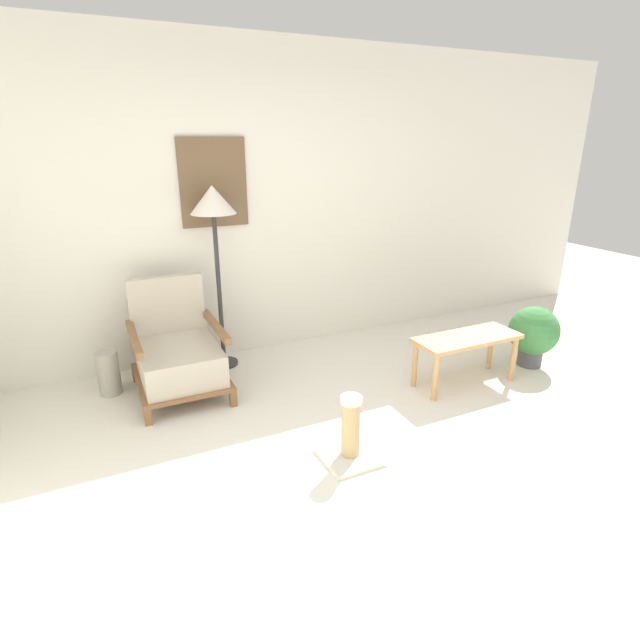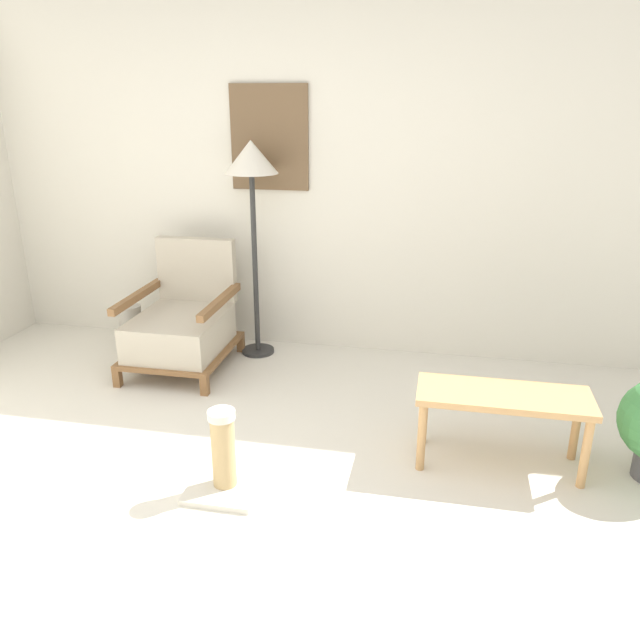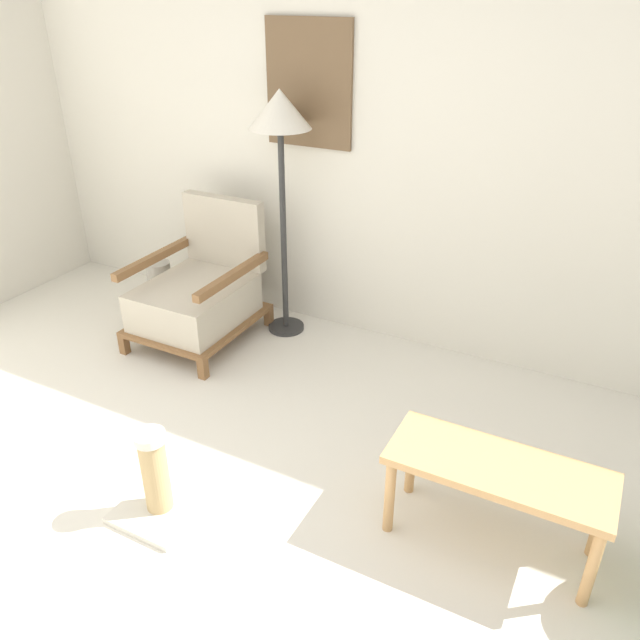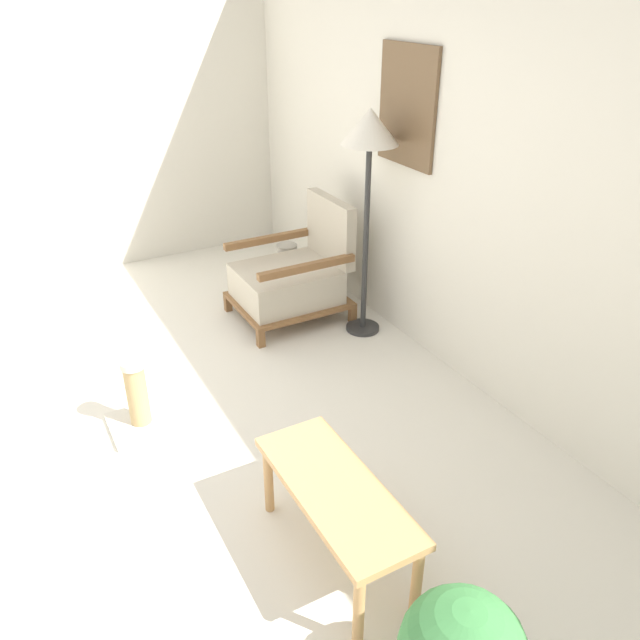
# 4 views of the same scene
# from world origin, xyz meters

# --- Properties ---
(ground_plane) EXTENTS (14.00, 14.00, 0.00)m
(ground_plane) POSITION_xyz_m (0.00, 0.00, 0.00)
(ground_plane) COLOR silver
(wall_back) EXTENTS (8.00, 0.09, 2.70)m
(wall_back) POSITION_xyz_m (-0.00, 2.44, 1.35)
(wall_back) COLOR silver
(wall_back) RESTS_ON ground_plane
(armchair) EXTENTS (0.67, 0.79, 0.86)m
(armchair) POSITION_xyz_m (-0.92, 1.84, 0.32)
(armchair) COLOR brown
(armchair) RESTS_ON ground_plane
(floor_lamp) EXTENTS (0.37, 0.37, 1.55)m
(floor_lamp) POSITION_xyz_m (-0.48, 2.18, 1.34)
(floor_lamp) COLOR #2D2D2D
(floor_lamp) RESTS_ON ground_plane
(coffee_table) EXTENTS (0.87, 0.34, 0.42)m
(coffee_table) POSITION_xyz_m (1.19, 0.98, 0.35)
(coffee_table) COLOR tan
(coffee_table) RESTS_ON ground_plane
(vase) EXTENTS (0.17, 0.17, 0.35)m
(vase) POSITION_xyz_m (-1.43, 2.04, 0.18)
(vase) COLOR #9E998E
(vase) RESTS_ON ground_plane
(potted_plant) EXTENTS (0.43, 0.43, 0.54)m
(potted_plant) POSITION_xyz_m (1.97, 1.00, 0.31)
(potted_plant) COLOR #4C4C51
(potted_plant) RESTS_ON ground_plane
(scratching_post) EXTENTS (0.35, 0.35, 0.43)m
(scratching_post) POSITION_xyz_m (-0.14, 0.48, 0.15)
(scratching_post) COLOR beige
(scratching_post) RESTS_ON ground_plane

